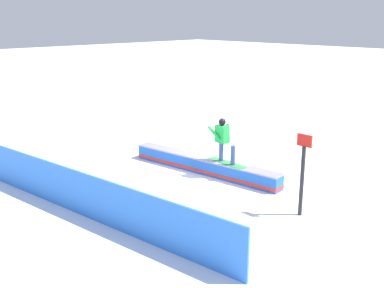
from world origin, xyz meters
TOP-DOWN VIEW (x-y plane):
  - ground_plane at (0.00, 0.00)m, footprint 120.00×120.00m
  - grind_box at (0.00, 0.00)m, footprint 5.45×1.09m
  - snowboarder at (-0.70, -0.11)m, footprint 1.44×0.44m
  - safety_fence at (0.00, 4.52)m, footprint 10.01×1.14m
  - trail_marker at (-3.94, 0.62)m, footprint 0.40×0.10m

SIDE VIEW (x-z plane):
  - ground_plane at x=0.00m, z-range 0.00..0.00m
  - grind_box at x=0.00m, z-range -0.02..0.47m
  - safety_fence at x=0.00m, z-range 0.00..1.14m
  - trail_marker at x=-3.94m, z-range 0.07..2.14m
  - snowboarder at x=-0.70m, z-range 0.54..1.89m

